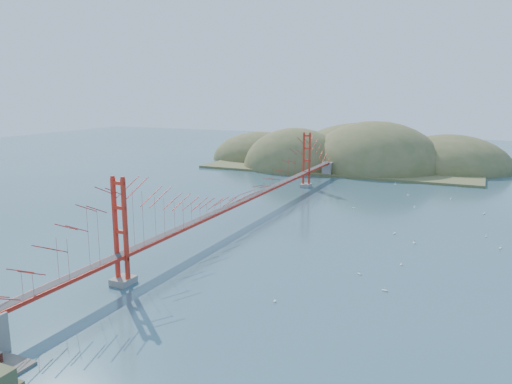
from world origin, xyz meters
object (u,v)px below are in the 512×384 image
at_px(sailboat_1, 414,242).
at_px(bridge, 245,176).
at_px(sailboat_0, 394,233).
at_px(sailboat_2, 385,290).

bearing_deg(sailboat_1, bridge, 175.15).
distance_m(sailboat_0, sailboat_1, 4.76).
relative_size(sailboat_0, sailboat_1, 1.07).
relative_size(sailboat_1, sailboat_2, 0.98).
height_order(sailboat_1, sailboat_2, sailboat_2).
relative_size(sailboat_0, sailboat_2, 1.05).
height_order(bridge, sailboat_0, bridge).
bearing_deg(sailboat_2, sailboat_0, 96.82).
xyz_separation_m(sailboat_1, sailboat_2, (-0.61, -18.27, 0.00)).
bearing_deg(sailboat_2, sailboat_1, 88.09).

